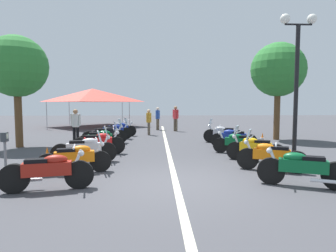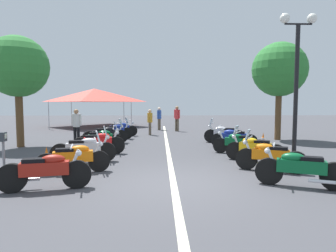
{
  "view_description": "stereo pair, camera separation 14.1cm",
  "coord_description": "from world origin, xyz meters",
  "px_view_note": "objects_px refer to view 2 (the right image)",
  "views": [
    {
      "loc": [
        -7.1,
        0.46,
        1.99
      ],
      "look_at": [
        5.03,
        0.0,
        1.03
      ],
      "focal_mm": 31.18,
      "sensor_mm": 36.0,
      "label": 1
    },
    {
      "loc": [
        -7.1,
        0.32,
        1.99
      ],
      "look_at": [
        5.03,
        0.0,
        1.03
      ],
      "focal_mm": 31.18,
      "sensor_mm": 36.0,
      "label": 2
    }
  ],
  "objects_px": {
    "motorcycle_right_row_0": "(300,168)",
    "traffic_cone_1": "(47,157)",
    "motorcycle_left_row_0": "(46,170)",
    "motorcycle_right_row_1": "(269,156)",
    "motorcycle_left_row_5": "(106,134)",
    "roadside_tree_0": "(18,67)",
    "street_lamp_twin_globe": "(297,62)",
    "motorcycle_left_row_6": "(115,131)",
    "bystander_0": "(150,120)",
    "motorcycle_left_row_3": "(99,142)",
    "motorcycle_left_row_7": "(120,129)",
    "bystander_3": "(177,117)",
    "event_tent": "(94,95)",
    "motorcycle_right_row_2": "(254,148)",
    "motorcycle_left_row_4": "(101,138)",
    "traffic_cone_0": "(263,140)",
    "roadside_tree_1": "(279,70)",
    "motorcycle_left_row_2": "(85,148)",
    "bystander_2": "(76,124)",
    "motorcycle_right_row_4": "(233,138)",
    "motorcycle_left_row_1": "(74,157)",
    "bystander_1": "(159,117)",
    "parking_meter": "(3,148)"
  },
  "relations": [
    {
      "from": "traffic_cone_0",
      "to": "traffic_cone_1",
      "type": "bearing_deg",
      "value": 116.02
    },
    {
      "from": "motorcycle_left_row_1",
      "to": "traffic_cone_0",
      "type": "height_order",
      "value": "motorcycle_left_row_1"
    },
    {
      "from": "motorcycle_left_row_4",
      "to": "motorcycle_left_row_6",
      "type": "height_order",
      "value": "motorcycle_left_row_6"
    },
    {
      "from": "motorcycle_right_row_0",
      "to": "motorcycle_left_row_3",
      "type": "bearing_deg",
      "value": -15.8
    },
    {
      "from": "parking_meter",
      "to": "roadside_tree_0",
      "type": "bearing_deg",
      "value": 107.9
    },
    {
      "from": "motorcycle_right_row_0",
      "to": "traffic_cone_1",
      "type": "xyz_separation_m",
      "value": [
        2.56,
        6.89,
        -0.17
      ]
    },
    {
      "from": "motorcycle_left_row_4",
      "to": "street_lamp_twin_globe",
      "type": "relative_size",
      "value": 0.4
    },
    {
      "from": "motorcycle_left_row_7",
      "to": "street_lamp_twin_globe",
      "type": "bearing_deg",
      "value": -62.56
    },
    {
      "from": "motorcycle_left_row_0",
      "to": "bystander_1",
      "type": "bearing_deg",
      "value": 67.24
    },
    {
      "from": "bystander_2",
      "to": "roadside_tree_0",
      "type": "relative_size",
      "value": 0.34
    },
    {
      "from": "bystander_3",
      "to": "event_tent",
      "type": "relative_size",
      "value": 0.28
    },
    {
      "from": "motorcycle_right_row_1",
      "to": "roadside_tree_1",
      "type": "bearing_deg",
      "value": -88.12
    },
    {
      "from": "motorcycle_left_row_1",
      "to": "traffic_cone_1",
      "type": "distance_m",
      "value": 1.56
    },
    {
      "from": "motorcycle_left_row_1",
      "to": "street_lamp_twin_globe",
      "type": "distance_m",
      "value": 7.67
    },
    {
      "from": "motorcycle_right_row_4",
      "to": "traffic_cone_1",
      "type": "xyz_separation_m",
      "value": [
        -3.63,
        6.87,
        -0.16
      ]
    },
    {
      "from": "motorcycle_left_row_5",
      "to": "motorcycle_right_row_2",
      "type": "distance_m",
      "value": 7.32
    },
    {
      "from": "motorcycle_left_row_1",
      "to": "motorcycle_left_row_3",
      "type": "bearing_deg",
      "value": 73.61
    },
    {
      "from": "motorcycle_left_row_5",
      "to": "motorcycle_left_row_0",
      "type": "bearing_deg",
      "value": -111.8
    },
    {
      "from": "motorcycle_right_row_0",
      "to": "motorcycle_right_row_2",
      "type": "distance_m",
      "value": 3.08
    },
    {
      "from": "motorcycle_left_row_5",
      "to": "roadside_tree_0",
      "type": "distance_m",
      "value": 4.92
    },
    {
      "from": "motorcycle_left_row_6",
      "to": "motorcycle_left_row_7",
      "type": "height_order",
      "value": "motorcycle_left_row_6"
    },
    {
      "from": "motorcycle_left_row_5",
      "to": "motorcycle_right_row_4",
      "type": "xyz_separation_m",
      "value": [
        -1.31,
        -5.91,
        -0.02
      ]
    },
    {
      "from": "motorcycle_right_row_2",
      "to": "motorcycle_left_row_1",
      "type": "bearing_deg",
      "value": 43.81
    },
    {
      "from": "roadside_tree_0",
      "to": "motorcycle_right_row_4",
      "type": "bearing_deg",
      "value": -92.83
    },
    {
      "from": "street_lamp_twin_globe",
      "to": "roadside_tree_0",
      "type": "bearing_deg",
      "value": 71.28
    },
    {
      "from": "motorcycle_left_row_6",
      "to": "bystander_0",
      "type": "bearing_deg",
      "value": 31.46
    },
    {
      "from": "event_tent",
      "to": "motorcycle_left_row_4",
      "type": "bearing_deg",
      "value": -166.24
    },
    {
      "from": "motorcycle_left_row_0",
      "to": "bystander_3",
      "type": "relative_size",
      "value": 1.14
    },
    {
      "from": "bystander_1",
      "to": "motorcycle_left_row_2",
      "type": "bearing_deg",
      "value": 103.92
    },
    {
      "from": "motorcycle_left_row_4",
      "to": "traffic_cone_1",
      "type": "bearing_deg",
      "value": -118.04
    },
    {
      "from": "motorcycle_left_row_3",
      "to": "roadside_tree_1",
      "type": "relative_size",
      "value": 0.39
    },
    {
      "from": "motorcycle_left_row_0",
      "to": "motorcycle_right_row_1",
      "type": "height_order",
      "value": "motorcycle_right_row_1"
    },
    {
      "from": "motorcycle_left_row_3",
      "to": "motorcycle_left_row_6",
      "type": "xyz_separation_m",
      "value": [
        4.66,
        0.11,
        0.0
      ]
    },
    {
      "from": "motorcycle_right_row_2",
      "to": "roadside_tree_1",
      "type": "bearing_deg",
      "value": -90.11
    },
    {
      "from": "motorcycle_right_row_1",
      "to": "street_lamp_twin_globe",
      "type": "relative_size",
      "value": 0.38
    },
    {
      "from": "bystander_0",
      "to": "roadside_tree_0",
      "type": "xyz_separation_m",
      "value": [
        -4.74,
        5.72,
        2.65
      ]
    },
    {
      "from": "motorcycle_right_row_0",
      "to": "roadside_tree_1",
      "type": "relative_size",
      "value": 0.38
    },
    {
      "from": "bystander_2",
      "to": "event_tent",
      "type": "xyz_separation_m",
      "value": [
        10.64,
        1.48,
        1.66
      ]
    },
    {
      "from": "bystander_0",
      "to": "event_tent",
      "type": "height_order",
      "value": "event_tent"
    },
    {
      "from": "motorcycle_left_row_5",
      "to": "motorcycle_left_row_7",
      "type": "xyz_separation_m",
      "value": [
        3.22,
        -0.23,
        -0.02
      ]
    },
    {
      "from": "motorcycle_left_row_5",
      "to": "motorcycle_right_row_2",
      "type": "relative_size",
      "value": 1.15
    },
    {
      "from": "motorcycle_right_row_2",
      "to": "bystander_0",
      "type": "distance_m",
      "value": 9.18
    },
    {
      "from": "motorcycle_right_row_0",
      "to": "roadside_tree_0",
      "type": "xyz_separation_m",
      "value": [
        6.67,
        9.65,
        3.13
      ]
    },
    {
      "from": "street_lamp_twin_globe",
      "to": "roadside_tree_1",
      "type": "height_order",
      "value": "roadside_tree_1"
    },
    {
      "from": "motorcycle_left_row_0",
      "to": "motorcycle_left_row_2",
      "type": "bearing_deg",
      "value": 75.74
    },
    {
      "from": "motorcycle_right_row_2",
      "to": "street_lamp_twin_globe",
      "type": "relative_size",
      "value": 0.37
    },
    {
      "from": "bystander_2",
      "to": "bystander_3",
      "type": "xyz_separation_m",
      "value": [
        6.3,
        -5.23,
        0.05
      ]
    },
    {
      "from": "traffic_cone_0",
      "to": "roadside_tree_0",
      "type": "distance_m",
      "value": 11.61
    },
    {
      "from": "motorcycle_left_row_2",
      "to": "motorcycle_left_row_4",
      "type": "relative_size",
      "value": 1.09
    },
    {
      "from": "bystander_0",
      "to": "bystander_1",
      "type": "bearing_deg",
      "value": 70.41
    }
  ]
}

